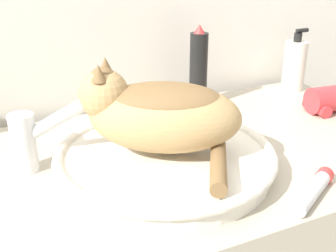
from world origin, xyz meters
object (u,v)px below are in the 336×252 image
(cat, at_px, (159,112))
(cream_tube, at_px, (313,190))
(hairspray_can_black, at_px, (198,69))
(faucet, at_px, (32,136))
(hair_dryer, at_px, (333,99))
(soap_pump_bottle, at_px, (295,65))

(cat, bearing_deg, cream_tube, 165.19)
(hairspray_can_black, distance_m, cream_tube, 0.49)
(hairspray_can_black, bearing_deg, faucet, -158.35)
(cat, xyz_separation_m, cream_tube, (0.20, -0.20, -0.11))
(hairspray_can_black, bearing_deg, hair_dryer, -32.29)
(faucet, distance_m, hair_dryer, 0.75)
(faucet, bearing_deg, cream_tube, -11.44)
(cat, bearing_deg, hairspray_can_black, -99.97)
(hairspray_can_black, relative_size, cream_tube, 1.55)
(soap_pump_bottle, xyz_separation_m, hair_dryer, (-0.03, -0.19, -0.04))
(faucet, distance_m, hairspray_can_black, 0.49)
(faucet, distance_m, soap_pump_bottle, 0.80)
(cat, height_order, hairspray_can_black, hairspray_can_black)
(cat, distance_m, hairspray_can_black, 0.37)
(cream_tube, xyz_separation_m, hair_dryer, (0.34, 0.29, 0.02))
(hair_dryer, bearing_deg, soap_pump_bottle, 87.72)
(cat, xyz_separation_m, soap_pump_bottle, (0.56, 0.28, -0.05))
(soap_pump_bottle, xyz_separation_m, cream_tube, (-0.36, -0.48, -0.06))
(hairspray_can_black, relative_size, hair_dryer, 1.34)
(hairspray_can_black, xyz_separation_m, soap_pump_bottle, (0.32, 0.00, -0.03))
(cat, distance_m, faucet, 0.24)
(cat, height_order, cream_tube, cat)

